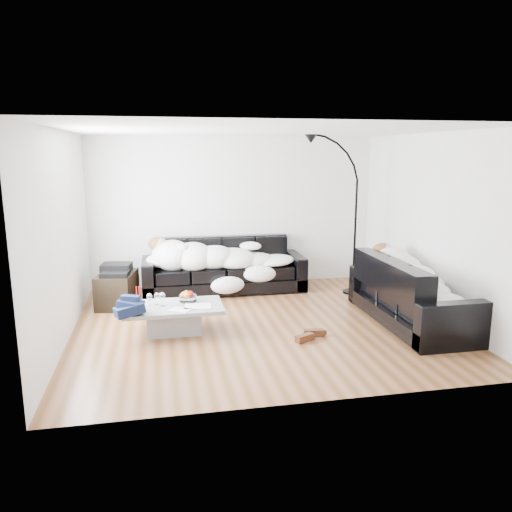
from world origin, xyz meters
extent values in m
plane|color=brown|center=(0.00, 0.00, 0.00)|extent=(5.00, 5.00, 0.00)
cube|color=silver|center=(0.00, 2.25, 1.30)|extent=(5.00, 0.02, 2.60)
cube|color=silver|center=(-2.50, 0.00, 1.30)|extent=(0.02, 4.50, 2.60)
cube|color=silver|center=(2.50, 0.00, 1.30)|extent=(0.02, 4.50, 2.60)
plane|color=white|center=(0.00, 0.00, 2.60)|extent=(5.00, 5.00, 0.00)
cube|color=black|center=(-0.26, 1.81, 0.44)|extent=(2.72, 0.94, 0.89)
cube|color=black|center=(2.07, -0.33, 0.45)|extent=(0.96, 2.23, 0.90)
ellipsoid|color=#0A4548|center=(2.01, 0.36, 0.72)|extent=(0.42, 0.38, 0.20)
cube|color=#939699|center=(-1.18, -0.10, 0.18)|extent=(1.27, 0.74, 0.37)
cylinder|color=white|center=(-0.98, 0.05, 0.44)|extent=(0.29, 0.29, 0.14)
cylinder|color=white|center=(-1.39, -0.01, 0.45)|extent=(0.08, 0.08, 0.16)
cylinder|color=white|center=(-1.48, -0.06, 0.45)|extent=(0.09, 0.09, 0.17)
cylinder|color=white|center=(-1.32, -0.11, 0.46)|extent=(0.09, 0.09, 0.19)
cylinder|color=maroon|center=(-1.64, 0.10, 0.48)|extent=(0.05, 0.05, 0.22)
cylinder|color=maroon|center=(-1.61, 0.14, 0.48)|extent=(0.05, 0.05, 0.22)
cube|color=silver|center=(-0.87, -0.19, 0.38)|extent=(0.38, 0.31, 0.01)
cube|color=silver|center=(-1.10, -0.30, 0.38)|extent=(0.31, 0.29, 0.01)
cube|color=black|center=(-1.99, 1.26, 0.26)|extent=(0.65, 0.84, 0.52)
cube|color=black|center=(-1.99, 1.26, 0.58)|extent=(0.49, 0.40, 0.13)
camera|label=1|loc=(-1.33, -6.41, 2.32)|focal=35.00mm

